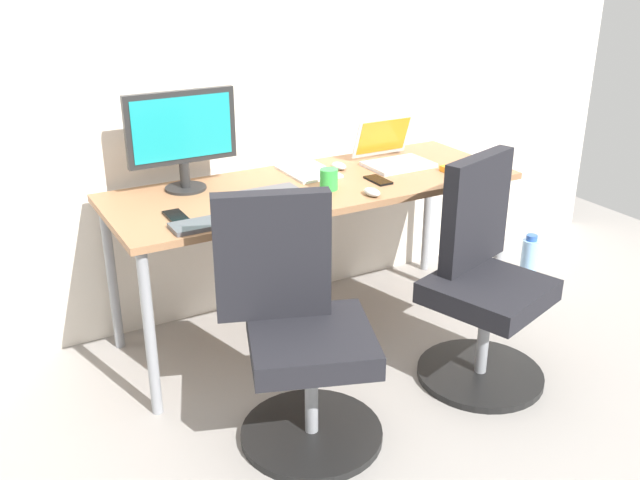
# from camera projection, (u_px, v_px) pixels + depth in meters

# --- Properties ---
(ground_plane) EXTENTS (5.28, 5.28, 0.00)m
(ground_plane) POSITION_uv_depth(u_px,v_px,m) (315.00, 327.00, 3.47)
(ground_plane) COLOR gray
(back_wall) EXTENTS (4.40, 0.04, 2.60)m
(back_wall) POSITION_uv_depth(u_px,v_px,m) (271.00, 45.00, 3.31)
(back_wall) COLOR silver
(back_wall) RESTS_ON ground
(desk) EXTENTS (1.86, 0.68, 0.74)m
(desk) POSITION_uv_depth(u_px,v_px,m) (315.00, 196.00, 3.21)
(desk) COLOR #996B47
(desk) RESTS_ON ground
(office_chair_left) EXTENTS (0.56, 0.56, 0.94)m
(office_chair_left) POSITION_uv_depth(u_px,v_px,m) (298.00, 334.00, 2.58)
(office_chair_left) COLOR black
(office_chair_left) RESTS_ON ground
(office_chair_right) EXTENTS (0.55, 0.55, 0.94)m
(office_chair_right) POSITION_uv_depth(u_px,v_px,m) (482.00, 283.00, 2.97)
(office_chair_right) COLOR black
(office_chair_right) RESTS_ON ground
(water_bottle_on_floor) EXTENTS (0.09, 0.09, 0.31)m
(water_bottle_on_floor) POSITION_uv_depth(u_px,v_px,m) (529.00, 263.00, 3.82)
(water_bottle_on_floor) COLOR #8CBFF2
(water_bottle_on_floor) RESTS_ON ground
(desktop_monitor) EXTENTS (0.48, 0.18, 0.43)m
(desktop_monitor) POSITION_uv_depth(u_px,v_px,m) (182.00, 134.00, 3.01)
(desktop_monitor) COLOR #262626
(desktop_monitor) RESTS_ON desk
(open_laptop) EXTENTS (0.31, 0.29, 0.22)m
(open_laptop) POSITION_uv_depth(u_px,v_px,m) (392.00, 153.00, 3.46)
(open_laptop) COLOR silver
(open_laptop) RESTS_ON desk
(keyboard_by_monitor) EXTENTS (0.34, 0.12, 0.02)m
(keyboard_by_monitor) POSITION_uv_depth(u_px,v_px,m) (215.00, 222.00, 2.71)
(keyboard_by_monitor) COLOR #515156
(keyboard_by_monitor) RESTS_ON desk
(keyboard_by_laptop) EXTENTS (0.34, 0.12, 0.02)m
(keyboard_by_laptop) POSITION_uv_depth(u_px,v_px,m) (261.00, 194.00, 3.02)
(keyboard_by_laptop) COLOR #515156
(keyboard_by_laptop) RESTS_ON desk
(mouse_by_monitor) EXTENTS (0.06, 0.10, 0.03)m
(mouse_by_monitor) POSITION_uv_depth(u_px,v_px,m) (372.00, 192.00, 3.02)
(mouse_by_monitor) COLOR #B7B7B7
(mouse_by_monitor) RESTS_ON desk
(mouse_by_laptop) EXTENTS (0.06, 0.10, 0.03)m
(mouse_by_laptop) POSITION_uv_depth(u_px,v_px,m) (339.00, 166.00, 3.38)
(mouse_by_laptop) COLOR #B7B7B7
(mouse_by_laptop) RESTS_ON desk
(coffee_mug) EXTENTS (0.08, 0.08, 0.09)m
(coffee_mug) POSITION_uv_depth(u_px,v_px,m) (329.00, 179.00, 3.09)
(coffee_mug) COLOR green
(coffee_mug) RESTS_ON desk
(pen_cup) EXTENTS (0.07, 0.07, 0.10)m
(pen_cup) POSITION_uv_depth(u_px,v_px,m) (395.00, 141.00, 3.68)
(pen_cup) COLOR slate
(pen_cup) RESTS_ON desk
(phone_near_laptop) EXTENTS (0.07, 0.14, 0.01)m
(phone_near_laptop) POSITION_uv_depth(u_px,v_px,m) (176.00, 216.00, 2.79)
(phone_near_laptop) COLOR black
(phone_near_laptop) RESTS_ON desk
(phone_near_monitor) EXTENTS (0.07, 0.14, 0.01)m
(phone_near_monitor) POSITION_uv_depth(u_px,v_px,m) (378.00, 180.00, 3.21)
(phone_near_monitor) COLOR black
(phone_near_monitor) RESTS_ON desk
(notebook) EXTENTS (0.21, 0.15, 0.03)m
(notebook) POSITION_uv_depth(u_px,v_px,m) (467.00, 169.00, 3.35)
(notebook) COLOR orange
(notebook) RESTS_ON desk
(paper_pile) EXTENTS (0.21, 0.30, 0.01)m
(paper_pile) POSITION_uv_depth(u_px,v_px,m) (308.00, 171.00, 3.33)
(paper_pile) COLOR white
(paper_pile) RESTS_ON desk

